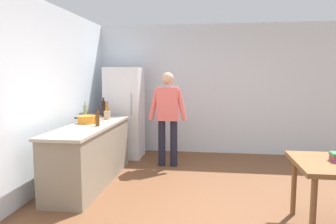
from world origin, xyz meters
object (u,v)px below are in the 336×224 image
Objects in this scene: refrigerator at (125,113)px; utensil_jar at (107,115)px; cooking_pot at (87,119)px; bottle_beer_brown at (97,119)px; bottle_vinegar_tall at (85,113)px; bottle_wine_dark at (104,108)px; person at (168,113)px; bottle_oil_amber at (107,111)px.

utensil_jar is at bearing -92.26° from refrigerator.
refrigerator is 1.47m from cooking_pot.
utensil_jar is at bearing 97.42° from bottle_beer_brown.
bottle_vinegar_tall is 0.94× the size of bottle_wine_dark.
person is 6.54× the size of bottle_beer_brown.
person is 6.07× the size of bottle_oil_amber.
bottle_vinegar_tall is (-0.32, -1.23, 0.14)m from refrigerator.
bottle_vinegar_tall is 1.14× the size of bottle_oil_amber.
bottle_wine_dark reaches higher than bottle_oil_amber.
cooking_pot is 1.43× the size of bottle_oil_amber.
refrigerator is at bearing 149.77° from person.
bottle_vinegar_tall reaches higher than bottle_oil_amber.
bottle_oil_amber is (0.09, 0.72, 0.06)m from cooking_pot.
refrigerator is at bearing 81.80° from cooking_pot.
refrigerator is 1.69m from bottle_beer_brown.
bottle_wine_dark is (-0.20, 0.38, 0.07)m from utensil_jar.
bottle_oil_amber is at bearing -99.38° from refrigerator.
bottle_oil_amber is 0.18m from bottle_wine_dark.
cooking_pot is at bearing -98.20° from refrigerator.
bottle_beer_brown is at bearing -128.24° from person.
cooking_pot is 0.36m from bottle_beer_brown.
bottle_wine_dark reaches higher than utensil_jar.
person is at bearing 9.36° from bottle_oil_amber.
person is 1.19m from bottle_wine_dark.
bottle_vinegar_tall is at bearing -152.09° from person.
bottle_vinegar_tall is at bearing -112.21° from bottle_oil_amber.
utensil_jar reaches higher than bottle_beer_brown.
bottle_beer_brown is 0.93× the size of bottle_oil_amber.
bottle_vinegar_tall is at bearing -138.31° from utensil_jar.
bottle_beer_brown is (-0.90, -1.14, 0.03)m from person.
utensil_jar is 0.39m from bottle_vinegar_tall.
bottle_wine_dark is at bearing -178.29° from person.
refrigerator is at bearing 75.22° from bottle_vinegar_tall.
person is at bearing 23.04° from utensil_jar.
refrigerator is 1.06× the size of person.
utensil_jar is 1.00× the size of bottle_vinegar_tall.
bottle_vinegar_tall is (-0.29, -0.25, 0.06)m from utensil_jar.
bottle_vinegar_tall is at bearing -98.07° from bottle_wine_dark.
person reaches higher than bottle_vinegar_tall.
refrigerator is 5.29× the size of bottle_wine_dark.
utensil_jar is at bearing -71.38° from bottle_oil_amber.
bottle_vinegar_tall reaches higher than bottle_beer_brown.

